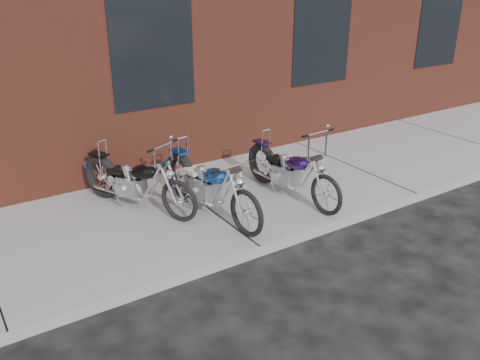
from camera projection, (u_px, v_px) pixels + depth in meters
ground at (260, 257)px, 6.49m from camera, size 120.00×120.00×0.00m
sidewalk at (203, 208)px, 7.63m from camera, size 22.00×3.00×0.15m
chopper_purple at (290, 173)px, 7.73m from camera, size 0.51×2.10×1.17m
chopper_blue at (209, 187)px, 7.16m from camera, size 0.55×2.25×0.98m
chopper_third at (136, 183)px, 7.34m from camera, size 0.99×1.97×1.08m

